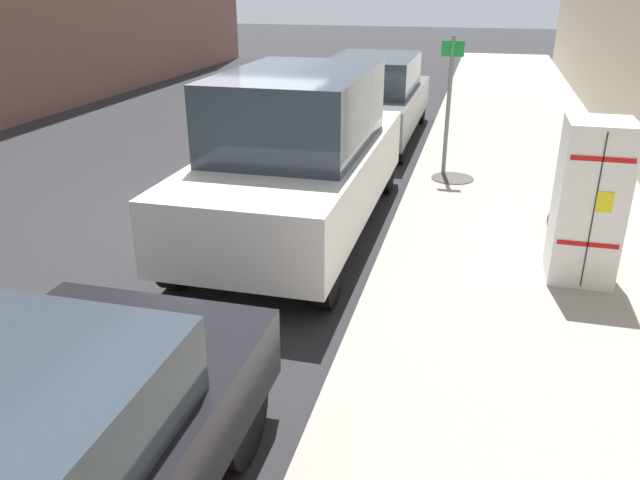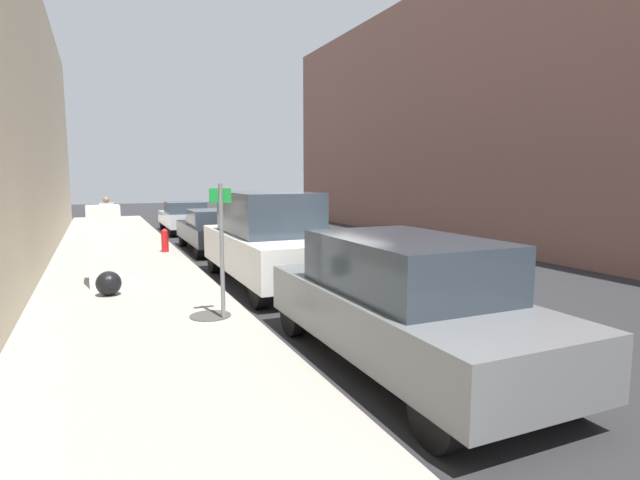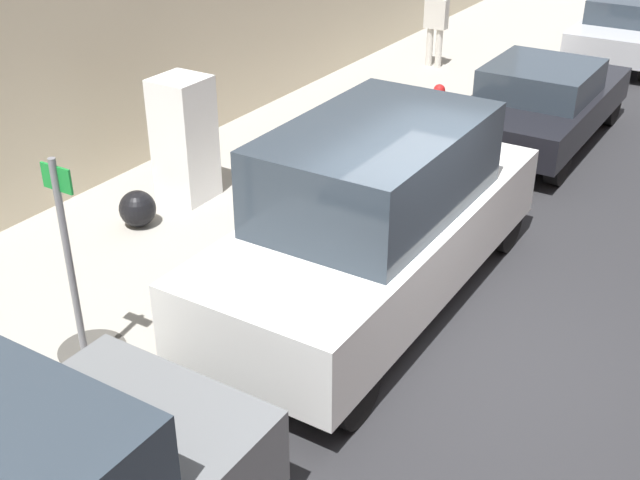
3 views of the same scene
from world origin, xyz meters
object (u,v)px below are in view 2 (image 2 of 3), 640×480
object	(u,v)px
pedestrian_walking_far	(107,216)
parked_van_white	(269,239)
parked_sedan_silver	(185,216)
street_sign_post	(222,243)
fire_hydrant	(165,240)
parked_sedan_dark	(214,229)
parked_suv_gray	(403,301)
discarded_refrigerator	(105,246)
trash_bag	(109,283)

from	to	relation	value
pedestrian_walking_far	parked_van_white	distance (m)	9.33
parked_sedan_silver	street_sign_post	bearing A→B (deg)	-96.66
fire_hydrant	parked_van_white	size ratio (longest dim) A/B	0.14
pedestrian_walking_far	parked_sedan_dark	world-z (taller)	pedestrian_walking_far
parked_suv_gray	street_sign_post	bearing A→B (deg)	122.04
discarded_refrigerator	parked_suv_gray	size ratio (longest dim) A/B	0.36
discarded_refrigerator	fire_hydrant	distance (m)	4.97
street_sign_post	fire_hydrant	xyz separation A→B (m)	(0.06, 8.25, -0.90)
parked_suv_gray	parked_sedan_silver	distance (m)	17.65
street_sign_post	parked_van_white	distance (m)	3.32
pedestrian_walking_far	trash_bag	bearing A→B (deg)	-66.66
street_sign_post	parked_sedan_dark	bearing A→B (deg)	78.67
parked_suv_gray	parked_sedan_silver	world-z (taller)	parked_suv_gray
trash_bag	parked_suv_gray	bearing A→B (deg)	-57.18
trash_bag	parked_suv_gray	size ratio (longest dim) A/B	0.10
parked_van_white	trash_bag	bearing A→B (deg)	-176.25
discarded_refrigerator	fire_hydrant	xyz separation A→B (m)	(1.80, 4.60, -0.50)
trash_bag	parked_van_white	size ratio (longest dim) A/B	0.10
parked_suv_gray	parked_sedan_silver	size ratio (longest dim) A/B	1.11
parked_van_white	parked_sedan_dark	bearing A→B (deg)	90.00
street_sign_post	trash_bag	world-z (taller)	street_sign_post
fire_hydrant	parked_van_white	distance (m)	5.72
pedestrian_walking_far	parked_suv_gray	bearing A→B (deg)	-52.63
fire_hydrant	discarded_refrigerator	bearing A→B (deg)	-111.41
street_sign_post	pedestrian_walking_far	xyz separation A→B (m)	(-1.55, 11.55, -0.32)
trash_bag	parked_sedan_silver	size ratio (longest dim) A/B	0.11
street_sign_post	discarded_refrigerator	bearing A→B (deg)	115.57
discarded_refrigerator	pedestrian_walking_far	xyz separation A→B (m)	(0.20, 7.90, 0.08)
trash_bag	parked_sedan_dark	bearing A→B (deg)	60.39
discarded_refrigerator	trash_bag	xyz separation A→B (m)	(0.02, -1.06, -0.63)
parked_sedan_silver	pedestrian_walking_far	bearing A→B (deg)	-134.66
discarded_refrigerator	parked_suv_gray	world-z (taller)	discarded_refrigerator
pedestrian_walking_far	parked_sedan_dark	xyz separation A→B (m)	(3.29, -2.88, -0.35)
discarded_refrigerator	pedestrian_walking_far	size ratio (longest dim) A/B	1.06
parked_suv_gray	trash_bag	bearing A→B (deg)	122.82
parked_sedan_dark	parked_sedan_silver	size ratio (longest dim) A/B	0.99
parked_suv_gray	parked_sedan_silver	bearing A→B (deg)	90.00
discarded_refrigerator	parked_suv_gray	xyz separation A→B (m)	(3.48, -6.42, -0.12)
parked_sedan_dark	fire_hydrant	bearing A→B (deg)	-165.80
discarded_refrigerator	parked_sedan_silver	size ratio (longest dim) A/B	0.40
pedestrian_walking_far	parked_van_white	bearing A→B (deg)	-44.94
parked_suv_gray	parked_sedan_dark	bearing A→B (deg)	90.00
parked_van_white	parked_sedan_silver	world-z (taller)	parked_van_white
pedestrian_walking_far	parked_van_white	world-z (taller)	parked_van_white
trash_bag	parked_suv_gray	world-z (taller)	parked_suv_gray
discarded_refrigerator	parked_sedan_dark	world-z (taller)	discarded_refrigerator
street_sign_post	trash_bag	size ratio (longest dim) A/B	4.59
trash_bag	parked_sedan_silver	world-z (taller)	parked_sedan_silver
fire_hydrant	pedestrian_walking_far	bearing A→B (deg)	115.97
fire_hydrant	trash_bag	distance (m)	5.94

